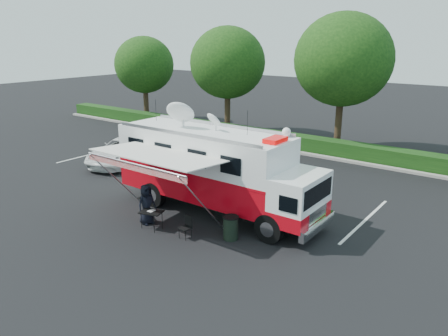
# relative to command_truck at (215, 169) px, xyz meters

# --- Properties ---
(ground_plane) EXTENTS (120.00, 120.00, 0.00)m
(ground_plane) POSITION_rel_command_truck_xyz_m (0.08, 0.00, -1.95)
(ground_plane) COLOR black
(ground_plane) RESTS_ON ground
(back_border) EXTENTS (60.00, 6.14, 8.87)m
(back_border) POSITION_rel_command_truck_xyz_m (1.23, 12.90, 3.06)
(back_border) COLOR #9E998E
(back_border) RESTS_ON ground_plane
(stall_lines) EXTENTS (24.12, 5.50, 0.01)m
(stall_lines) POSITION_rel_command_truck_xyz_m (-0.42, 3.00, -1.94)
(stall_lines) COLOR silver
(stall_lines) RESTS_ON ground_plane
(command_truck) EXTENTS (9.46, 2.60, 4.55)m
(command_truck) POSITION_rel_command_truck_xyz_m (0.00, 0.00, 0.00)
(command_truck) COLOR black
(command_truck) RESTS_ON ground_plane
(awning) EXTENTS (5.17, 2.67, 3.12)m
(awning) POSITION_rel_command_truck_xyz_m (-0.85, -2.70, 0.98)
(awning) COLOR silver
(awning) RESTS_ON ground_plane
(white_suv) EXTENTS (3.83, 5.89, 1.51)m
(white_suv) POSITION_rel_command_truck_xyz_m (-9.08, 2.71, -1.95)
(white_suv) COLOR silver
(white_suv) RESTS_ON ground_plane
(person) EXTENTS (0.64, 0.89, 1.68)m
(person) POSITION_rel_command_truck_xyz_m (-1.50, -2.64, -1.95)
(person) COLOR black
(person) RESTS_ON ground_plane
(folding_table) EXTENTS (1.01, 0.84, 0.74)m
(folding_table) POSITION_rel_command_truck_xyz_m (-0.98, -2.89, -1.25)
(folding_table) COLOR black
(folding_table) RESTS_ON ground_plane
(folding_chair) EXTENTS (0.47, 0.50, 0.87)m
(folding_chair) POSITION_rel_command_truck_xyz_m (0.66, -2.64, -1.44)
(folding_chair) COLOR black
(folding_chair) RESTS_ON ground_plane
(trash_bin) EXTENTS (0.61, 0.61, 0.91)m
(trash_bin) POSITION_rel_command_truck_xyz_m (2.08, -1.76, -1.49)
(trash_bin) COLOR black
(trash_bin) RESTS_ON ground_plane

